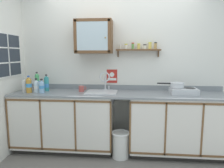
% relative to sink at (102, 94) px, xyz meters
% --- Properties ---
extents(floor, '(6.36, 6.36, 0.00)m').
position_rel_sink_xyz_m(floor, '(0.28, -0.33, -0.92)').
color(floor, slate).
rests_on(floor, ground).
extents(back_wall, '(3.96, 0.07, 2.60)m').
position_rel_sink_xyz_m(back_wall, '(0.28, 0.30, 0.39)').
color(back_wall, silver).
rests_on(back_wall, ground).
extents(lower_cabinet_run, '(1.58, 0.65, 0.92)m').
position_rel_sink_xyz_m(lower_cabinet_run, '(-0.60, -0.04, -0.46)').
color(lower_cabinet_run, black).
rests_on(lower_cabinet_run, ground).
extents(lower_cabinet_run_right, '(1.51, 0.65, 0.92)m').
position_rel_sink_xyz_m(lower_cabinet_run_right, '(1.19, -0.04, -0.46)').
color(lower_cabinet_run_right, black).
rests_on(lower_cabinet_run_right, ground).
extents(countertop, '(3.32, 0.67, 0.03)m').
position_rel_sink_xyz_m(countertop, '(0.28, -0.04, 0.01)').
color(countertop, gray).
rests_on(countertop, lower_cabinet_run).
extents(backsplash, '(3.32, 0.02, 0.08)m').
position_rel_sink_xyz_m(backsplash, '(0.28, 0.27, 0.07)').
color(backsplash, gray).
rests_on(backsplash, countertop).
extents(sink, '(0.48, 0.47, 0.45)m').
position_rel_sink_xyz_m(sink, '(0.00, 0.00, 0.00)').
color(sink, silver).
rests_on(sink, countertop).
extents(hot_plate_stove, '(0.39, 0.28, 0.09)m').
position_rel_sink_xyz_m(hot_plate_stove, '(1.25, -0.03, 0.07)').
color(hot_plate_stove, silver).
rests_on(hot_plate_stove, countertop).
extents(saucepan, '(0.40, 0.21, 0.08)m').
position_rel_sink_xyz_m(saucepan, '(1.15, -0.01, 0.16)').
color(saucepan, silver).
rests_on(saucepan, hot_plate_stove).
extents(bottle_soda_green_0, '(0.07, 0.07, 0.31)m').
position_rel_sink_xyz_m(bottle_soda_green_0, '(-1.05, -0.02, 0.17)').
color(bottle_soda_green_0, '#4CB266').
rests_on(bottle_soda_green_0, countertop).
extents(bottle_water_blue_1, '(0.08, 0.08, 0.22)m').
position_rel_sink_xyz_m(bottle_water_blue_1, '(-0.92, -0.16, 0.13)').
color(bottle_water_blue_1, '#8CB7E0').
rests_on(bottle_water_blue_1, countertop).
extents(bottle_opaque_white_2, '(0.07, 0.07, 0.23)m').
position_rel_sink_xyz_m(bottle_opaque_white_2, '(-1.23, -0.09, 0.13)').
color(bottle_opaque_white_2, white).
rests_on(bottle_opaque_white_2, countertop).
extents(bottle_water_clear_3, '(0.08, 0.08, 0.22)m').
position_rel_sink_xyz_m(bottle_water_clear_3, '(-1.02, -0.12, 0.13)').
color(bottle_water_clear_3, silver).
rests_on(bottle_water_clear_3, countertop).
extents(bottle_juice_amber_4, '(0.09, 0.09, 0.27)m').
position_rel_sink_xyz_m(bottle_juice_amber_4, '(-1.13, -0.15, 0.15)').
color(bottle_juice_amber_4, gold).
rests_on(bottle_juice_amber_4, countertop).
extents(bottle_detergent_teal_5, '(0.08, 0.08, 0.27)m').
position_rel_sink_xyz_m(bottle_detergent_teal_5, '(-0.91, 0.02, 0.15)').
color(bottle_detergent_teal_5, teal).
rests_on(bottle_detergent_teal_5, countertop).
extents(mug, '(0.12, 0.08, 0.09)m').
position_rel_sink_xyz_m(mug, '(-0.33, 0.02, 0.07)').
color(mug, '#B24C47').
rests_on(mug, countertop).
extents(wall_cabinet, '(0.58, 0.34, 0.52)m').
position_rel_sink_xyz_m(wall_cabinet, '(-0.14, 0.12, 0.89)').
color(wall_cabinet, brown).
extents(spice_shelf, '(0.72, 0.14, 0.23)m').
position_rel_sink_xyz_m(spice_shelf, '(0.57, 0.21, 0.71)').
color(spice_shelf, brown).
extents(warning_sign, '(0.18, 0.01, 0.23)m').
position_rel_sink_xyz_m(warning_sign, '(0.13, 0.27, 0.25)').
color(warning_sign, '#B2261E').
extents(window, '(0.03, 0.68, 0.66)m').
position_rel_sink_xyz_m(window, '(-1.40, -0.21, 0.61)').
color(window, '#262D38').
extents(trash_bin, '(0.27, 0.27, 0.40)m').
position_rel_sink_xyz_m(trash_bin, '(0.31, -0.26, -0.71)').
color(trash_bin, silver).
rests_on(trash_bin, ground).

